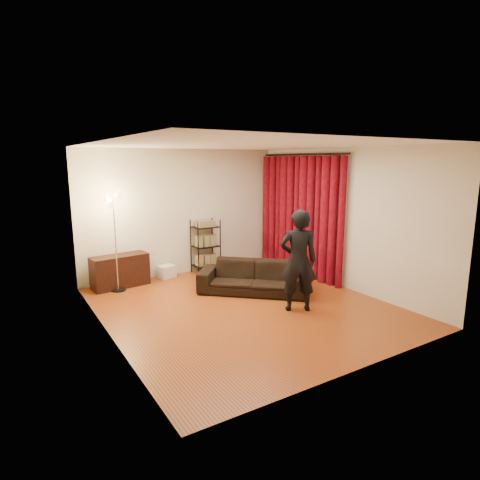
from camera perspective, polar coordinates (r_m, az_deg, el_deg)
floor at (r=6.95m, az=0.61°, el=-9.43°), size 5.00×5.00×0.00m
ceiling at (r=6.51m, az=0.66°, el=13.41°), size 5.00×5.00×0.00m
wall_back at (r=8.79m, az=-8.14°, el=3.91°), size 5.00×0.00×5.00m
wall_front at (r=4.72m, az=17.10°, el=-2.77°), size 5.00×0.00×5.00m
wall_left at (r=5.74m, az=-18.73°, el=-0.44°), size 0.00×5.00×5.00m
wall_right at (r=8.01m, az=14.38°, el=2.97°), size 0.00×5.00×5.00m
curtain_rod at (r=8.69m, az=8.87°, el=11.94°), size 0.04×2.65×0.04m
curtain at (r=8.76m, az=8.51°, el=3.37°), size 0.22×2.65×2.55m
sofa at (r=7.58m, az=1.93°, el=-5.31°), size 2.03×1.95×0.59m
person at (r=6.62m, az=8.28°, el=-2.92°), size 0.74×0.66×1.69m
media_cabinet at (r=8.25m, az=-16.68°, el=-4.24°), size 1.13×0.54×0.64m
storage_boxes at (r=8.67m, az=-10.34°, el=-4.44°), size 0.39×0.35×0.28m
wire_shelf at (r=8.89m, az=-4.92°, el=-0.89°), size 0.56×0.41×1.19m
floor_lamp at (r=7.87m, az=-17.28°, el=-0.37°), size 0.41×0.41×1.88m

